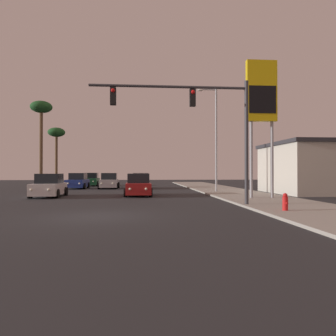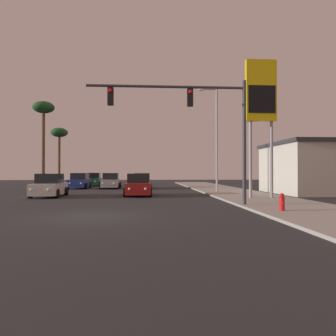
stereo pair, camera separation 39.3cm
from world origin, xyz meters
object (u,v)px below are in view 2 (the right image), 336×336
Objects in this scene: fire_hydrant at (282,202)px; gas_station_sign at (261,98)px; car_silver at (111,181)px; car_green at (93,180)px; car_blue at (80,181)px; street_lamp at (215,134)px; car_grey at (142,182)px; palm_tree_mid at (43,113)px; palm_tree_far at (59,135)px; traffic_light_mast at (198,115)px; car_red at (138,186)px; car_white at (49,186)px.

gas_station_sign is at bearing 77.31° from fire_hydrant.
car_silver and car_green have the same top height.
gas_station_sign reaches higher than car_blue.
street_lamp is 11.84× the size of fire_hydrant.
car_blue is (-3.36, 0.14, 0.00)m from car_silver.
car_green is at bearing -50.60° from car_grey.
car_silver is 3.36m from car_blue.
palm_tree_mid is (-4.76, -5.09, 7.70)m from car_green.
car_green is 0.54× the size of palm_tree_far.
fire_hydrant is at bearing 112.22° from car_silver.
traffic_light_mast is at bearing -106.37° from street_lamp.
street_lamp is at bearing -46.75° from palm_tree_far.
car_red is at bearing 107.42° from car_green.
traffic_light_mast is 11.69m from street_lamp.
fire_hydrant is (-0.08, -14.08, -4.63)m from street_lamp.
car_silver is 0.52× the size of traffic_light_mast.
car_green and car_blue have the same top height.
car_grey and car_blue have the same top height.
gas_station_sign is (7.93, -14.58, 5.86)m from car_grey.
car_red is 1.00× the size of car_silver.
gas_station_sign is at bearing 116.89° from car_grey.
street_lamp reaches higher than car_silver.
fire_hydrant is (9.75, -21.96, -0.27)m from car_silver.
car_blue reaches higher than fire_hydrant.
car_green is at bearing -71.74° from car_red.
palm_tree_far is (-18.29, 33.62, 6.53)m from fire_hydrant.
car_grey is 0.48× the size of street_lamp.
car_red and car_blue have the same top height.
street_lamp is at bearing 73.63° from traffic_light_mast.
car_red is at bearing 87.55° from car_grey.
car_red is at bearing -62.56° from palm_tree_far.
car_silver is at bearing -74.51° from car_red.
car_blue is 8.97m from palm_tree_mid.
car_red is at bearing 153.30° from gas_station_sign.
car_blue is (-0.15, 11.69, 0.00)m from car_white.
car_grey is 18.13m from palm_tree_far.
traffic_light_mast is at bearing -139.89° from gas_station_sign.
street_lamp is (12.76, -14.62, 4.36)m from car_green.
car_white is at bearing 57.58° from car_grey.
palm_tree_mid is at bearing -50.10° from car_red.
traffic_light_mast is 0.92× the size of street_lamp.
car_grey is 0.45× the size of palm_tree_mid.
street_lamp reaches higher than car_white.
gas_station_sign is (4.76, 4.01, 1.84)m from traffic_light_mast.
palm_tree_mid reaches higher than traffic_light_mast.
gas_station_sign is 11.84× the size of fire_hydrant.
car_white is 16.63m from fire_hydrant.
street_lamp is 26.88m from palm_tree_far.
street_lamp is at bearing -166.09° from car_white.
car_grey is at bearing 106.54° from fire_hydrant.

